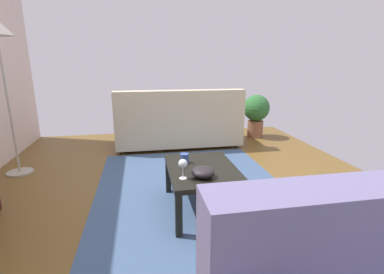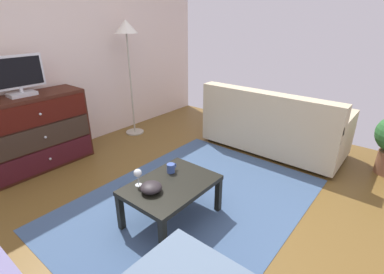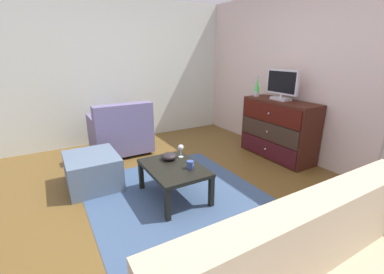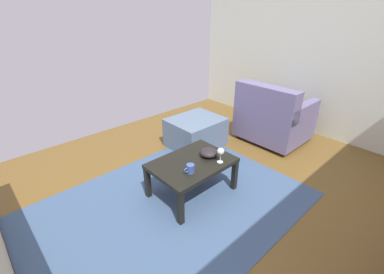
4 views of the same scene
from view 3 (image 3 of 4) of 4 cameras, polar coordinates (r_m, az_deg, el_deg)
name	(u,v)px [view 3 (image 3 of 4)]	position (r m, az deg, el deg)	size (l,w,h in m)	color
ground_plane	(195,197)	(3.11, 0.58, -13.05)	(5.55, 4.57, 0.05)	brown
wall_accent_rear	(321,77)	(4.13, 26.41, 11.65)	(5.55, 0.12, 2.51)	beige
wall_plain_left	(123,72)	(5.02, -14.86, 13.71)	(0.12, 4.57, 2.51)	silver
area_rug	(188,208)	(2.86, -0.84, -15.38)	(2.60, 1.90, 0.01)	#3B5476
dresser	(278,129)	(4.24, 18.41, 1.62)	(1.17, 0.49, 0.90)	#3D1A10
tv	(282,85)	(4.16, 19.18, 10.82)	(0.56, 0.18, 0.45)	silver
lava_lamp	(257,87)	(4.42, 14.07, 10.55)	(0.09, 0.09, 0.33)	#B7B7BC
coffee_table	(174,170)	(2.93, -4.03, -7.29)	(0.81, 0.57, 0.38)	black
wine_glass	(181,148)	(3.11, -2.49, -2.40)	(0.07, 0.07, 0.16)	silver
mug	(190,165)	(2.83, -0.36, -6.12)	(0.11, 0.08, 0.08)	#375198
bowl_decorative	(169,156)	(3.07, -5.08, -4.23)	(0.18, 0.18, 0.08)	black
armchair	(121,133)	(4.36, -15.35, 0.93)	(0.80, 0.88, 0.85)	#332319
ottoman	(93,170)	(3.45, -20.99, -6.86)	(0.70, 0.60, 0.40)	slate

